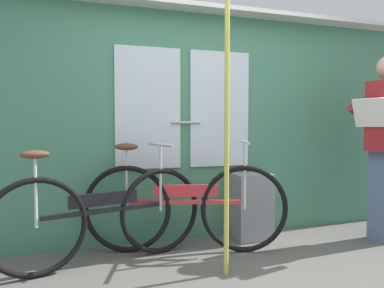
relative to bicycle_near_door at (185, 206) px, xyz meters
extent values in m
cube|color=#427F60|center=(0.31, 0.39, 0.67)|extent=(4.61, 0.08, 2.14)
cube|color=silver|center=(-0.24, 0.34, 0.84)|extent=(0.60, 0.02, 1.10)
cube|color=silver|center=(0.46, 0.34, 0.84)|extent=(0.60, 0.02, 1.10)
cylinder|color=#B2B2B7|center=(0.11, 0.32, 0.72)|extent=(0.28, 0.02, 0.02)
cube|color=silver|center=(0.31, 0.29, 1.76)|extent=(4.61, 0.28, 0.04)
torus|color=black|center=(0.48, -0.16, -0.02)|extent=(0.72, 0.27, 0.75)
torus|color=black|center=(-0.47, 0.15, -0.02)|extent=(0.72, 0.27, 0.75)
cube|color=red|center=(0.01, 0.00, 0.04)|extent=(0.91, 0.32, 0.03)
cube|color=red|center=(0.01, 0.00, 0.14)|extent=(0.53, 0.19, 0.10)
cylinder|color=#B7B7BC|center=(-0.47, 0.15, 0.24)|extent=(0.02, 0.02, 0.53)
ellipsoid|color=brown|center=(-0.47, 0.15, 0.51)|extent=(0.22, 0.15, 0.06)
cylinder|color=#B7B7BC|center=(0.48, -0.16, 0.26)|extent=(0.02, 0.02, 0.57)
cylinder|color=#B7B7BC|center=(0.48, -0.16, 0.55)|extent=(0.16, 0.43, 0.02)
torus|color=black|center=(-0.20, 0.05, -0.03)|extent=(0.71, 0.21, 0.72)
torus|color=black|center=(-1.15, -0.18, -0.03)|extent=(0.71, 0.21, 0.72)
cube|color=black|center=(-0.68, -0.06, 0.03)|extent=(0.91, 0.24, 0.03)
cube|color=black|center=(-0.68, -0.06, 0.12)|extent=(0.53, 0.15, 0.10)
cylinder|color=#B7B7BC|center=(-1.15, -0.18, 0.23)|extent=(0.02, 0.02, 0.52)
ellipsoid|color=brown|center=(-1.15, -0.18, 0.49)|extent=(0.22, 0.13, 0.06)
cylinder|color=#B7B7BC|center=(-0.20, 0.05, 0.25)|extent=(0.02, 0.02, 0.56)
cylinder|color=#B7B7BC|center=(-0.20, 0.05, 0.53)|extent=(0.12, 0.43, 0.02)
cube|color=silver|center=(1.64, -0.35, 0.80)|extent=(0.21, 0.36, 0.26)
cylinder|color=maroon|center=(1.71, -0.10, 0.80)|extent=(0.31, 0.16, 0.17)
cube|color=gray|center=(0.72, 0.17, -0.08)|extent=(0.35, 0.28, 0.62)
cylinder|color=#C6C14C|center=(0.15, -0.53, 0.67)|extent=(0.04, 0.04, 2.14)
camera|label=1|loc=(-0.91, -2.95, 0.69)|focal=34.41mm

